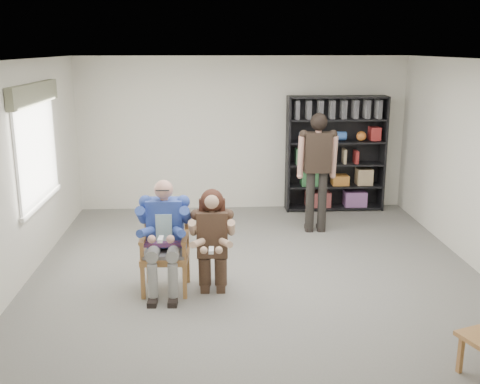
{
  "coord_description": "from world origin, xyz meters",
  "views": [
    {
      "loc": [
        -0.6,
        -6.72,
        2.96
      ],
      "look_at": [
        -0.2,
        0.6,
        1.05
      ],
      "focal_mm": 42.0,
      "sensor_mm": 36.0,
      "label": 1
    }
  ],
  "objects_px": {
    "seated_man": "(165,236)",
    "standing_man": "(317,174)",
    "armchair": "(165,249)",
    "kneeling_woman": "(212,244)",
    "bookshelf": "(336,154)"
  },
  "relations": [
    {
      "from": "armchair",
      "to": "standing_man",
      "type": "xyz_separation_m",
      "value": [
        2.28,
        2.19,
        0.42
      ]
    },
    {
      "from": "armchair",
      "to": "kneeling_woman",
      "type": "relative_size",
      "value": 0.84
    },
    {
      "from": "kneeling_woman",
      "to": "bookshelf",
      "type": "relative_size",
      "value": 0.62
    },
    {
      "from": "seated_man",
      "to": "standing_man",
      "type": "xyz_separation_m",
      "value": [
        2.28,
        2.19,
        0.26
      ]
    },
    {
      "from": "armchair",
      "to": "standing_man",
      "type": "distance_m",
      "value": 3.19
    },
    {
      "from": "kneeling_woman",
      "to": "standing_man",
      "type": "height_order",
      "value": "standing_man"
    },
    {
      "from": "armchair",
      "to": "kneeling_woman",
      "type": "height_order",
      "value": "kneeling_woman"
    },
    {
      "from": "armchair",
      "to": "kneeling_woman",
      "type": "bearing_deg",
      "value": -9.56
    },
    {
      "from": "kneeling_woman",
      "to": "armchair",
      "type": "bearing_deg",
      "value": 170.44
    },
    {
      "from": "kneeling_woman",
      "to": "standing_man",
      "type": "bearing_deg",
      "value": 55.79
    },
    {
      "from": "armchair",
      "to": "bookshelf",
      "type": "relative_size",
      "value": 0.52
    },
    {
      "from": "bookshelf",
      "to": "armchair",
      "type": "bearing_deg",
      "value": -129.49
    },
    {
      "from": "seated_man",
      "to": "bookshelf",
      "type": "distance_m",
      "value": 4.52
    },
    {
      "from": "kneeling_woman",
      "to": "standing_man",
      "type": "xyz_separation_m",
      "value": [
        1.7,
        2.31,
        0.32
      ]
    },
    {
      "from": "seated_man",
      "to": "bookshelf",
      "type": "relative_size",
      "value": 0.68
    }
  ]
}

